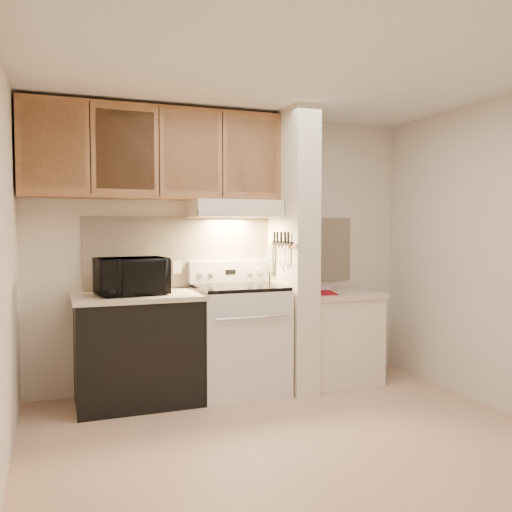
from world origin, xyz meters
TOP-DOWN VIEW (x-y plane):
  - floor at (0.00, 0.00)m, footprint 3.60×3.60m
  - ceiling at (0.00, 0.00)m, footprint 3.60×3.60m
  - wall_back at (0.00, 1.50)m, footprint 3.60×2.50m
  - wall_left at (-1.80, 0.00)m, footprint 0.02×3.00m
  - wall_right at (1.80, 0.00)m, footprint 0.02×3.00m
  - backsplash at (0.00, 1.49)m, footprint 2.60×0.02m
  - range_body at (0.00, 1.16)m, footprint 0.76×0.65m
  - oven_window at (0.00, 0.84)m, footprint 0.50×0.01m
  - oven_handle at (0.00, 0.80)m, footprint 0.65×0.02m
  - cooktop at (0.00, 1.16)m, footprint 0.74×0.64m
  - range_backguard at (0.00, 1.44)m, footprint 0.76×0.08m
  - range_display at (0.00, 1.40)m, footprint 0.10×0.01m
  - range_knob_left_outer at (-0.28, 1.40)m, footprint 0.05×0.02m
  - range_knob_left_inner at (-0.18, 1.40)m, footprint 0.05×0.02m
  - range_knob_right_inner at (0.18, 1.40)m, footprint 0.05×0.02m
  - range_knob_right_outer at (0.28, 1.40)m, footprint 0.05×0.02m
  - dishwasher_front at (-0.88, 1.17)m, footprint 1.00×0.63m
  - left_countertop at (-0.88, 1.17)m, footprint 1.04×0.67m
  - spoon_rest at (-0.98, 1.36)m, footprint 0.23×0.11m
  - teal_jar at (-0.85, 1.39)m, footprint 0.11×0.11m
  - outlet at (-0.48, 1.48)m, footprint 0.08×0.01m
  - microwave at (-0.93, 1.15)m, footprint 0.60×0.45m
  - partition_pillar at (0.51, 1.15)m, footprint 0.22×0.70m
  - pillar_trim at (0.39, 1.15)m, footprint 0.01×0.70m
  - knife_strip at (0.39, 1.10)m, footprint 0.02×0.42m
  - knife_blade_a at (0.38, 0.95)m, footprint 0.01×0.03m
  - knife_handle_a at (0.38, 0.94)m, footprint 0.02×0.02m
  - knife_blade_b at (0.38, 1.01)m, footprint 0.01×0.04m
  - knife_handle_b at (0.38, 1.01)m, footprint 0.02×0.02m
  - knife_blade_c at (0.38, 1.10)m, footprint 0.01×0.04m
  - knife_handle_c at (0.38, 1.09)m, footprint 0.02×0.02m
  - knife_blade_d at (0.38, 1.18)m, footprint 0.01×0.04m
  - knife_handle_d at (0.38, 1.18)m, footprint 0.02×0.02m
  - knife_blade_e at (0.38, 1.27)m, footprint 0.01×0.04m
  - knife_handle_e at (0.38, 1.25)m, footprint 0.02×0.02m
  - oven_mitt at (0.38, 1.32)m, footprint 0.03×0.11m
  - right_cab_base at (0.97, 1.15)m, footprint 0.70×0.60m
  - right_countertop at (0.97, 1.15)m, footprint 0.74×0.64m
  - red_folder at (0.79, 1.11)m, footprint 0.32×0.38m
  - white_box at (0.92, 1.33)m, footprint 0.16×0.13m
  - range_hood at (0.00, 1.28)m, footprint 0.78×0.44m
  - hood_lip at (0.00, 1.07)m, footprint 0.78×0.04m
  - upper_cabinets at (-0.69, 1.32)m, footprint 2.18×0.33m
  - cab_door_a at (-1.51, 1.17)m, footprint 0.46×0.01m
  - cab_gap_a at (-1.23, 1.16)m, footprint 0.01×0.01m
  - cab_door_b at (-0.96, 1.17)m, footprint 0.46×0.01m
  - cab_gap_b at (-0.69, 1.16)m, footprint 0.01×0.01m
  - cab_door_c at (-0.42, 1.17)m, footprint 0.46×0.01m
  - cab_gap_c at (-0.14, 1.16)m, footprint 0.01×0.01m
  - cab_door_d at (0.13, 1.17)m, footprint 0.46×0.01m

SIDE VIEW (x-z plane):
  - floor at x=0.00m, z-range 0.00..0.00m
  - right_cab_base at x=0.97m, z-range 0.00..0.81m
  - dishwasher_front at x=-0.88m, z-range 0.00..0.87m
  - range_body at x=0.00m, z-range 0.00..0.92m
  - oven_window at x=0.00m, z-range 0.35..0.65m
  - oven_handle at x=0.00m, z-range 0.71..0.73m
  - right_countertop at x=0.97m, z-range 0.81..0.85m
  - red_folder at x=0.79m, z-range 0.85..0.86m
  - white_box at x=0.92m, z-range 0.85..0.89m
  - left_countertop at x=-0.88m, z-range 0.87..0.91m
  - spoon_rest at x=-0.98m, z-range 0.91..0.93m
  - cooktop at x=0.00m, z-range 0.92..0.95m
  - teal_jar at x=-0.85m, z-range 0.91..1.01m
  - range_backguard at x=0.00m, z-range 0.95..1.15m
  - range_display at x=0.00m, z-range 1.03..1.07m
  - range_knob_left_outer at x=-0.28m, z-range 1.03..1.07m
  - range_knob_left_inner at x=-0.18m, z-range 1.03..1.07m
  - range_knob_right_inner at x=0.18m, z-range 1.03..1.07m
  - range_knob_right_outer at x=0.28m, z-range 1.03..1.07m
  - microwave at x=-0.93m, z-range 0.91..1.21m
  - outlet at x=-0.48m, z-range 1.04..1.16m
  - oven_mitt at x=0.38m, z-range 1.05..1.31m
  - knife_blade_c at x=0.38m, z-range 1.10..1.30m
  - knife_blade_b at x=0.38m, z-range 1.12..1.30m
  - knife_blade_e at x=0.38m, z-range 1.12..1.30m
  - knife_blade_a at x=0.38m, z-range 1.14..1.30m
  - knife_blade_d at x=0.38m, z-range 1.14..1.30m
  - backsplash at x=0.00m, z-range 0.92..1.55m
  - wall_back at x=0.00m, z-range 1.24..1.26m
  - wall_left at x=-1.80m, z-range 0.00..2.50m
  - wall_right at x=1.80m, z-range 0.00..2.50m
  - partition_pillar at x=0.51m, z-range 0.00..2.50m
  - pillar_trim at x=0.39m, z-range 1.28..1.32m
  - knife_strip at x=0.39m, z-range 1.30..1.34m
  - knife_handle_a at x=0.38m, z-range 1.32..1.42m
  - knife_handle_b at x=0.38m, z-range 1.32..1.42m
  - knife_handle_c at x=0.38m, z-range 1.32..1.42m
  - knife_handle_d at x=0.38m, z-range 1.32..1.42m
  - knife_handle_e at x=0.38m, z-range 1.32..1.42m
  - hood_lip at x=0.00m, z-range 1.55..1.61m
  - range_hood at x=0.00m, z-range 1.55..1.70m
  - upper_cabinets at x=-0.69m, z-range 1.70..2.47m
  - cab_door_a at x=-1.51m, z-range 1.77..2.40m
  - cab_gap_a at x=-1.23m, z-range 1.72..2.45m
  - cab_door_b at x=-0.96m, z-range 1.77..2.40m
  - cab_gap_b at x=-0.69m, z-range 1.72..2.45m
  - cab_door_c at x=-0.42m, z-range 1.77..2.40m
  - cab_gap_c at x=-0.14m, z-range 1.72..2.45m
  - cab_door_d at x=0.13m, z-range 1.77..2.40m
  - ceiling at x=0.00m, z-range 2.50..2.50m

